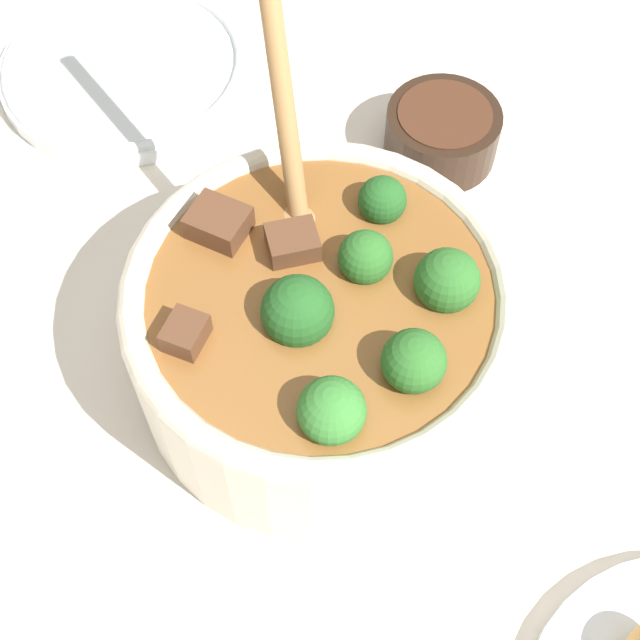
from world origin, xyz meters
TOP-DOWN VIEW (x-y plane):
  - ground_plane at (0.00, 0.00)m, footprint 4.00×4.00m
  - stew_bowl at (-0.00, -0.00)m, footprint 0.24×0.22m
  - condiment_bowl at (0.04, -0.20)m, footprint 0.08×0.08m
  - empty_plate at (0.28, -0.12)m, footprint 0.20×0.20m

SIDE VIEW (x-z plane):
  - ground_plane at x=0.00m, z-range 0.00..0.00m
  - empty_plate at x=0.28m, z-range 0.00..0.02m
  - condiment_bowl at x=0.04m, z-range 0.00..0.04m
  - stew_bowl at x=0.00m, z-range -0.07..0.18m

